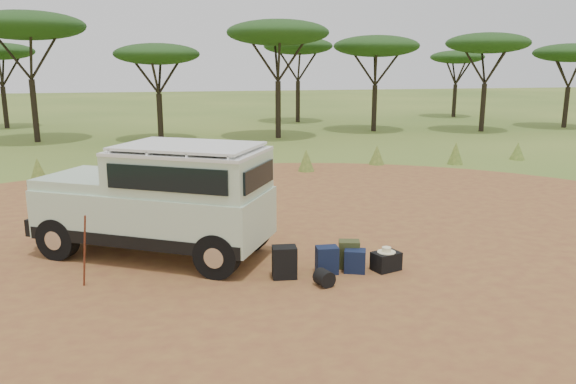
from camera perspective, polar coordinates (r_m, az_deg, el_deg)
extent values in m
plane|color=#486925|center=(11.72, -1.73, -6.00)|extent=(140.00, 140.00, 0.00)
cylinder|color=olive|center=(11.72, -1.73, -5.99)|extent=(23.00, 23.00, 0.01)
cone|color=#486925|center=(19.84, -24.07, 1.99)|extent=(0.60, 0.60, 0.85)
cone|color=#486925|center=(20.38, -15.29, 2.71)|extent=(0.60, 0.60, 0.70)
cone|color=#486925|center=(20.08, -6.75, 3.22)|extent=(0.60, 0.60, 0.90)
cone|color=#486925|center=(20.25, 1.86, 3.24)|extent=(0.60, 0.60, 0.80)
cone|color=#486925|center=(21.86, 9.01, 3.74)|extent=(0.60, 0.60, 0.75)
cone|color=#486925|center=(22.62, 16.67, 3.79)|extent=(0.60, 0.60, 0.85)
cone|color=#486925|center=(24.58, 22.30, 3.88)|extent=(0.60, 0.60, 0.70)
cylinder|color=black|center=(30.52, -24.34, 7.51)|extent=(0.28, 0.28, 3.06)
ellipsoid|color=#213C16|center=(30.49, -25.06, 15.08)|extent=(5.50, 5.50, 1.38)
cylinder|color=black|center=(29.19, -12.87, 7.42)|extent=(0.28, 0.28, 2.34)
ellipsoid|color=#213C16|center=(29.08, -13.18, 13.50)|extent=(4.20, 4.20, 1.05)
cylinder|color=black|center=(29.43, -1.01, 8.35)|extent=(0.28, 0.28, 2.93)
ellipsoid|color=#213C16|center=(29.37, -1.04, 15.89)|extent=(5.20, 5.20, 1.30)
cylinder|color=black|center=(32.82, 8.75, 8.40)|extent=(0.28, 0.28, 2.61)
ellipsoid|color=#213C16|center=(32.74, 8.97, 14.43)|extent=(4.80, 4.80, 1.20)
cylinder|color=black|center=(34.21, 19.18, 8.10)|extent=(0.28, 0.28, 2.70)
ellipsoid|color=#213C16|center=(34.14, 19.63, 14.07)|extent=(4.60, 4.60, 1.15)
cylinder|color=black|center=(38.21, 26.39, 7.70)|extent=(0.28, 0.28, 2.43)
ellipsoid|color=#213C16|center=(38.13, 26.88, 12.50)|extent=(4.40, 4.40, 1.10)
cylinder|color=black|center=(38.00, -26.81, 7.67)|extent=(0.28, 0.28, 2.48)
cylinder|color=black|center=(37.60, 1.01, 9.17)|extent=(0.28, 0.28, 2.70)
ellipsoid|color=#213C16|center=(37.53, 1.03, 14.62)|extent=(4.50, 4.50, 1.12)
cylinder|color=black|center=(43.04, 16.55, 8.88)|extent=(0.28, 0.28, 2.34)
ellipsoid|color=#213C16|center=(42.96, 16.81, 12.99)|extent=(3.80, 3.80, 0.95)
cube|color=beige|center=(11.56, -13.41, -1.96)|extent=(4.86, 3.90, 0.96)
cube|color=black|center=(11.65, -13.32, -3.67)|extent=(4.80, 3.89, 0.24)
cube|color=beige|center=(10.98, -9.98, 2.01)|extent=(3.33, 2.97, 0.76)
cube|color=silver|center=(10.92, -10.07, 4.11)|extent=(3.35, 3.00, 0.06)
cube|color=silver|center=(10.90, -10.09, 4.64)|extent=(3.10, 2.79, 0.05)
cube|color=beige|center=(12.21, -19.35, 1.24)|extent=(2.33, 2.36, 0.20)
cube|color=black|center=(11.67, -16.07, 2.52)|extent=(0.92, 1.40, 0.53)
cube|color=black|center=(10.19, -12.32, 1.28)|extent=(2.08, 1.24, 0.45)
cube|color=black|center=(11.78, -7.98, 3.00)|extent=(2.08, 1.24, 0.45)
cube|color=black|center=(10.42, -2.98, 1.60)|extent=(0.80, 1.31, 0.42)
cube|color=black|center=(12.95, -22.26, -2.35)|extent=(1.05, 1.65, 0.34)
cylinder|color=black|center=(12.85, -22.98, 1.17)|extent=(0.72, 1.16, 0.07)
cylinder|color=black|center=(12.96, -22.78, -1.14)|extent=(0.72, 1.16, 0.07)
cylinder|color=silver|center=(12.70, -23.79, 0.03)|extent=(0.17, 0.23, 0.22)
cylinder|color=silver|center=(13.12, -22.19, 0.55)|extent=(0.17, 0.23, 0.22)
cube|color=silver|center=(12.97, -22.58, -1.81)|extent=(0.25, 0.39, 0.12)
cylinder|color=black|center=(12.38, -13.51, 2.71)|extent=(0.11, 0.11, 0.83)
cylinder|color=black|center=(12.02, -22.34, -4.40)|extent=(0.87, 0.67, 0.85)
cylinder|color=black|center=(13.25, -17.93, -2.49)|extent=(0.87, 0.67, 0.85)
cylinder|color=black|center=(10.24, -7.24, -6.45)|extent=(0.87, 0.67, 0.85)
cylinder|color=black|center=(11.66, -3.95, -3.95)|extent=(0.87, 0.67, 0.85)
cylinder|color=#5E2016|center=(10.25, -19.97, -5.70)|extent=(0.19, 0.28, 1.33)
cube|color=black|center=(10.21, -0.36, -7.16)|extent=(0.46, 0.36, 0.59)
cube|color=#121F3A|center=(10.45, 3.97, -6.92)|extent=(0.42, 0.31, 0.52)
cube|color=#414821|center=(10.77, 6.22, -6.31)|extent=(0.45, 0.37, 0.54)
cube|color=#121F3A|center=(10.57, 6.81, -6.98)|extent=(0.47, 0.41, 0.44)
cube|color=black|center=(10.77, 9.93, -6.95)|extent=(0.58, 0.49, 0.35)
cylinder|color=black|center=(9.92, 3.69, -8.71)|extent=(0.37, 0.37, 0.30)
cylinder|color=beige|center=(10.71, 9.97, -6.02)|extent=(0.34, 0.34, 0.01)
cylinder|color=beige|center=(10.69, 9.98, -5.76)|extent=(0.17, 0.17, 0.09)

